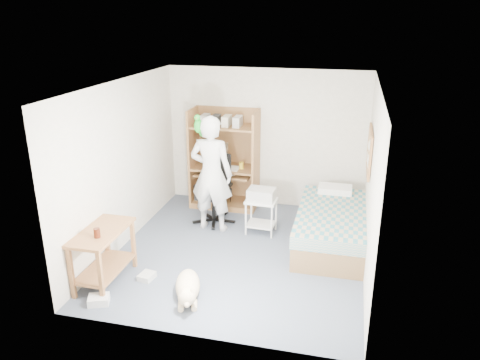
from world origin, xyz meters
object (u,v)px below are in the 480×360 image
at_px(office_chair, 215,198).
at_px(printer_cart, 261,211).
at_px(dog, 188,287).
at_px(bed, 331,226).
at_px(side_desk, 103,248).
at_px(computer_hutch, 225,163).
at_px(person, 211,174).

xyz_separation_m(office_chair, printer_cart, (0.86, -0.27, -0.03)).
xyz_separation_m(office_chair, dog, (0.33, -2.33, -0.25)).
relative_size(bed, side_desk, 2.02).
bearing_deg(office_chair, side_desk, -107.83).
xyz_separation_m(computer_hutch, printer_cart, (0.87, -1.00, -0.44)).
relative_size(office_chair, printer_cart, 1.99).
distance_m(computer_hutch, bed, 2.35).
height_order(person, dog, person).
bearing_deg(computer_hutch, printer_cart, -48.73).
relative_size(dog, printer_cart, 1.61).
bearing_deg(dog, side_desk, 156.40).
height_order(office_chair, printer_cart, office_chair).
xyz_separation_m(computer_hutch, office_chair, (0.01, -0.72, -0.41)).
bearing_deg(side_desk, printer_cart, 48.42).
relative_size(person, dog, 2.06).
distance_m(bed, printer_cart, 1.14).
distance_m(person, dog, 2.18).
height_order(dog, printer_cart, printer_cart).
height_order(bed, person, person).
bearing_deg(printer_cart, dog, -101.61).
bearing_deg(dog, bed, 31.04).
distance_m(office_chair, dog, 2.36).
height_order(office_chair, dog, office_chair).
bearing_deg(office_chair, printer_cart, -14.07).
height_order(side_desk, office_chair, office_chair).
distance_m(side_desk, printer_cart, 2.60).
xyz_separation_m(person, dog, (0.28, -2.01, -0.80)).
distance_m(person, printer_cart, 1.00).
height_order(computer_hutch, bed, computer_hutch).
bearing_deg(person, printer_cart, -173.65).
distance_m(bed, person, 2.05).
xyz_separation_m(computer_hutch, side_desk, (-0.85, -2.94, -0.33)).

